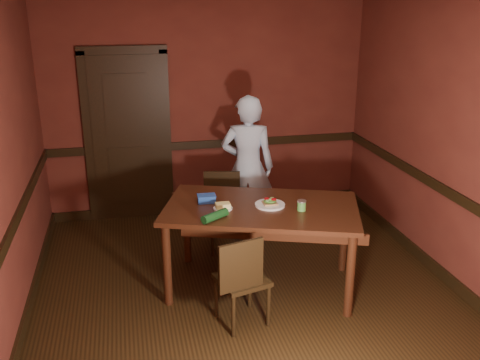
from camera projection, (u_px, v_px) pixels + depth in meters
name	position (u px, v px, depth m)	size (l,w,h in m)	color
floor	(248.00, 296.00, 5.07)	(4.00, 4.50, 0.01)	black
wall_back	(207.00, 109.00, 6.71)	(4.00, 0.02, 2.70)	maroon
wall_front	(357.00, 294.00, 2.55)	(4.00, 0.02, 2.70)	maroon
wall_left	(3.00, 176.00, 4.22)	(0.02, 4.50, 2.70)	maroon
wall_right	(455.00, 147.00, 5.04)	(0.02, 4.50, 2.70)	maroon
dado_back	(208.00, 144.00, 6.84)	(4.00, 0.03, 0.10)	black
dado_left	(13.00, 228.00, 4.37)	(0.03, 4.50, 0.10)	black
dado_right	(447.00, 192.00, 5.18)	(0.03, 4.50, 0.10)	black
baseboard_back	(210.00, 205.00, 7.11)	(4.00, 0.03, 0.12)	black
baseboard_left	(26.00, 316.00, 4.65)	(0.03, 4.50, 0.12)	black
baseboard_right	(437.00, 269.00, 5.46)	(0.03, 4.50, 0.12)	black
door	(128.00, 134.00, 6.56)	(1.05, 0.07, 2.20)	black
dining_table	(261.00, 247.00, 5.12)	(1.79, 1.01, 0.84)	#34190D
chair_far	(228.00, 213.00, 5.88)	(0.40, 0.40, 0.86)	black
chair_near	(242.00, 278.00, 4.55)	(0.40, 0.40, 0.85)	black
person	(248.00, 167.00, 6.13)	(0.61, 0.40, 1.67)	silver
sandwich_plate	(270.00, 204.00, 4.99)	(0.28, 0.28, 0.07)	white
sauce_jar	(302.00, 205.00, 4.87)	(0.08, 0.08, 0.10)	#4E973E
cheese_saucer	(223.00, 207.00, 4.92)	(0.18, 0.18, 0.06)	white
food_tub	(207.00, 199.00, 5.07)	(0.18, 0.12, 0.07)	#2552B5
wrapped_veg	(215.00, 216.00, 4.67)	(0.08, 0.08, 0.27)	#123C17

